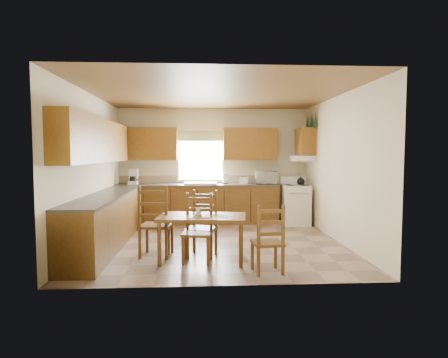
{
  "coord_description": "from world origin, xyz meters",
  "views": [
    {
      "loc": [
        -0.26,
        -6.77,
        1.65
      ],
      "look_at": [
        0.15,
        0.3,
        1.15
      ],
      "focal_mm": 30.0,
      "sensor_mm": 36.0,
      "label": 1
    }
  ],
  "objects": [
    {
      "name": "pine_decal_b",
      "position": [
        2.21,
        1.65,
        2.42
      ],
      "size": [
        0.22,
        0.22,
        0.36
      ],
      "primitive_type": "cone",
      "color": "#173C20",
      "rests_on": "wall_right"
    },
    {
      "name": "paper_towel",
      "position": [
        0.27,
        1.95,
        1.05
      ],
      "size": [
        0.14,
        0.14,
        0.26
      ],
      "primitive_type": "cylinder",
      "rotation": [
        0.0,
        0.0,
        -0.32
      ],
      "color": "white",
      "rests_on": "counter_back"
    },
    {
      "name": "wall_left",
      "position": [
        -2.25,
        0.0,
        1.35
      ],
      "size": [
        4.5,
        4.5,
        0.0
      ],
      "primitive_type": "plane",
      "color": "beige",
      "rests_on": "floor"
    },
    {
      "name": "upper_cab_stove",
      "position": [
        2.08,
        1.65,
        1.9
      ],
      "size": [
        0.33,
        0.62,
        0.62
      ],
      "primitive_type": "cube",
      "color": "brown",
      "rests_on": "wall_right"
    },
    {
      "name": "upper_cab_back_right",
      "position": [
        0.86,
        2.08,
        1.85
      ],
      "size": [
        1.25,
        0.33,
        0.75
      ],
      "primitive_type": "cube",
      "color": "brown",
      "rests_on": "wall_back"
    },
    {
      "name": "backsplash",
      "position": [
        -0.38,
        2.24,
        1.01
      ],
      "size": [
        3.75,
        0.01,
        0.18
      ],
      "primitive_type": "cube",
      "color": "#927F5E",
      "rests_on": "counter_back"
    },
    {
      "name": "window_pane",
      "position": [
        -0.3,
        2.21,
        1.55
      ],
      "size": [
        1.05,
        0.01,
        1.1
      ],
      "primitive_type": "cube",
      "color": "white",
      "rests_on": "wall_back"
    },
    {
      "name": "counter_back",
      "position": [
        -0.38,
        1.95,
        0.9
      ],
      "size": [
        3.75,
        0.63,
        0.04
      ],
      "primitive_type": "cube",
      "color": "#413D39",
      "rests_on": "lower_cab_back"
    },
    {
      "name": "floor",
      "position": [
        0.0,
        0.0,
        0.0
      ],
      "size": [
        4.5,
        4.5,
        0.0
      ],
      "primitive_type": "plane",
      "color": "#836B59",
      "rests_on": "ground"
    },
    {
      "name": "coffeemaker",
      "position": [
        -1.85,
        1.92,
        1.11
      ],
      "size": [
        0.28,
        0.31,
        0.38
      ],
      "primitive_type": "cube",
      "rotation": [
        0.0,
        0.0,
        0.22
      ],
      "color": "silver",
      "rests_on": "counter_back"
    },
    {
      "name": "chair_near_right",
      "position": [
        0.63,
        -1.75,
        0.48
      ],
      "size": [
        0.44,
        0.42,
        0.95
      ],
      "primitive_type": "cube",
      "rotation": [
        0.0,
        0.0,
        3.26
      ],
      "color": "brown",
      "rests_on": "floor"
    },
    {
      "name": "wall_back",
      "position": [
        0.0,
        2.25,
        1.35
      ],
      "size": [
        4.5,
        4.5,
        0.0
      ],
      "primitive_type": "plane",
      "color": "beige",
      "rests_on": "floor"
    },
    {
      "name": "microwave",
      "position": [
        1.24,
        1.91,
        1.07
      ],
      "size": [
        0.51,
        0.38,
        0.29
      ],
      "primitive_type": "imported",
      "rotation": [
        0.0,
        0.0,
        -0.05
      ],
      "color": "silver",
      "rests_on": "counter_back"
    },
    {
      "name": "toaster",
      "position": [
        0.71,
        1.91,
        1.0
      ],
      "size": [
        0.23,
        0.19,
        0.16
      ],
      "primitive_type": "cube",
      "rotation": [
        0.0,
        0.0,
        -0.35
      ],
      "color": "silver",
      "rests_on": "counter_back"
    },
    {
      "name": "stove",
      "position": [
        1.88,
        1.64,
        0.44
      ],
      "size": [
        0.64,
        0.66,
        0.89
      ],
      "primitive_type": "cube",
      "rotation": [
        0.0,
        0.0,
        -0.07
      ],
      "color": "silver",
      "rests_on": "floor"
    },
    {
      "name": "lower_cab_back",
      "position": [
        -0.38,
        1.95,
        0.44
      ],
      "size": [
        3.75,
        0.6,
        0.88
      ],
      "primitive_type": "cube",
      "color": "brown",
      "rests_on": "floor"
    },
    {
      "name": "wall_front",
      "position": [
        0.0,
        -2.25,
        1.35
      ],
      "size": [
        4.5,
        4.5,
        0.0
      ],
      "primitive_type": "plane",
      "color": "beige",
      "rests_on": "floor"
    },
    {
      "name": "lower_cab_left",
      "position": [
        -1.95,
        -0.15,
        0.44
      ],
      "size": [
        0.6,
        3.6,
        0.88
      ],
      "primitive_type": "cube",
      "color": "brown",
      "rests_on": "floor"
    },
    {
      "name": "chair_near_left",
      "position": [
        -1.0,
        -0.84,
        0.57
      ],
      "size": [
        0.54,
        0.52,
        1.14
      ],
      "primitive_type": "cube",
      "rotation": [
        0.0,
        0.0,
        3.0
      ],
      "color": "brown",
      "rests_on": "floor"
    },
    {
      "name": "dining_table",
      "position": [
        -0.27,
        -1.16,
        0.35
      ],
      "size": [
        1.38,
        0.89,
        0.7
      ],
      "primitive_type": "cube",
      "rotation": [
        0.0,
        0.0,
        -0.11
      ],
      "color": "brown",
      "rests_on": "floor"
    },
    {
      "name": "window_frame",
      "position": [
        -0.3,
        2.22,
        1.55
      ],
      "size": [
        1.13,
        0.02,
        1.18
      ],
      "primitive_type": "cube",
      "color": "silver",
      "rests_on": "wall_back"
    },
    {
      "name": "table_card",
      "position": [
        -0.32,
        -1.07,
        0.75
      ],
      "size": [
        0.08,
        0.04,
        0.11
      ],
      "primitive_type": "cube",
      "rotation": [
        0.0,
        0.0,
        0.26
      ],
      "color": "white",
      "rests_on": "dining_table"
    },
    {
      "name": "chair_far_left",
      "position": [
        -0.28,
        -0.93,
        0.52
      ],
      "size": [
        0.55,
        0.54,
        1.04
      ],
      "primitive_type": "cube",
      "rotation": [
        0.0,
        0.0,
        -0.35
      ],
      "color": "brown",
      "rests_on": "floor"
    },
    {
      "name": "upper_cab_left",
      "position": [
        -2.08,
        -0.15,
        1.85
      ],
      "size": [
        0.33,
        3.6,
        0.75
      ],
      "primitive_type": "cube",
      "color": "brown",
      "rests_on": "wall_left"
    },
    {
      "name": "sink_basin",
      "position": [
        -0.3,
        1.95,
        0.94
      ],
      "size": [
        0.75,
        0.45,
        0.04
      ],
      "primitive_type": "cube",
      "color": "silver",
      "rests_on": "counter_back"
    },
    {
      "name": "table_paper",
      "position": [
        0.07,
        -1.23,
        0.7
      ],
      "size": [
        0.31,
        0.35,
        0.0
      ],
      "primitive_type": "cube",
      "rotation": [
        0.0,
        0.0,
        -0.39
      ],
      "color": "white",
      "rests_on": "dining_table"
    },
    {
      "name": "pine_decal_c",
      "position": [
        2.21,
        1.97,
        2.38
      ],
      "size": [
        0.22,
        0.22,
        0.36
      ],
      "primitive_type": "cone",
      "color": "#173C20",
      "rests_on": "wall_right"
    },
    {
      "name": "chair_far_right",
      "position": [
        -0.34,
        -1.24,
        0.51
      ],
      "size": [
        0.49,
        0.48,
        1.02
      ],
      "primitive_type": "cube",
      "rotation": [
        0.0,
        0.0,
        -0.17
      ],
      "color": "brown",
      "rests_on": "floor"
    },
    {
      "name": "counter_left",
      "position": [
        -1.95,
        -0.15,
        0.9
      ],
      "size": [
        0.63,
        3.6,
        0.04
      ],
      "primitive_type": "cube",
      "color": "#413D39",
      "rests_on": "lower_cab_left"
    },
    {
      "name": "upper_cab_back_left",
      "position": [
        -1.55,
        2.08,
        1.85
      ],
      "size": [
        1.41,
        0.33,
        0.75
      ],
      "primitive_type": "cube",
      "color": "brown",
      "rests_on": "wall_back"
    },
    {
      "name": "wall_right",
      "position": [
        2.25,
        0.0,
        1.35
      ],
      "size": [
        4.5,
        4.5,
        0.0
      ],
      "primitive_type": "plane",
      "color": "beige",
      "rests_on": "floor"
    },
    {
      "name": "range_hood",
      "position": [
        2.03,
        1.65,
        1.52
      ],
      "size": [
        0.44,
        0.62,
        0.12
      ],
      "primitive_type": "cube",
      "color": "silver",
      "rests_on": "wall_right"
    },
    {
      "name": "ceiling",
      "position": [
        0.0,
        0.0,
        2.7
      ],
      "size": [
        4.5,
        4.5,
        0.0
      ],
      "primitive_type": "plane",
      "color": "brown",
      "rests_on": "floor"
    },
    {
      "name": "window_valance",
      "position": [
        -0.3,
        2.19,
        2.05
      ],
      "size": [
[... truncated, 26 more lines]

